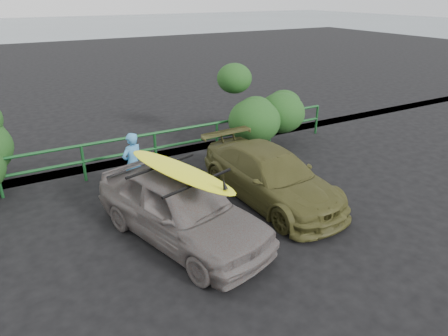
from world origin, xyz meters
The scene contains 9 objects.
ground centered at (0.00, 0.00, 0.00)m, with size 80.00×80.00×0.00m, color black.
ocean centered at (0.00, 60.00, 0.00)m, with size 200.00×200.00×0.00m, color slate.
guardrail centered at (0.00, 5.00, 0.52)m, with size 14.00×0.08×1.04m, color #14471E, non-canonical shape.
shrub_right centered at (5.00, 5.50, 1.26)m, with size 3.20×2.40×2.52m, color #20491A, non-canonical shape.
sedan centered at (0.17, 1.26, 0.71)m, with size 1.67×4.15×1.41m, color #615856.
olive_vehicle centered at (2.72, 1.75, 0.61)m, with size 1.72×4.23×1.23m, color #494820.
man centered at (-0.05, 3.69, 0.79)m, with size 0.58×0.38×1.58m, color #3F88BD.
roof_rack centered at (0.17, 1.26, 1.44)m, with size 1.67×1.17×0.06m, color black, non-canonical shape.
surfboard centered at (0.17, 1.26, 1.51)m, with size 0.61×2.96×0.09m, color #F4FF1A.
Camera 1 is at (-2.48, -5.25, 4.66)m, focal length 32.00 mm.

